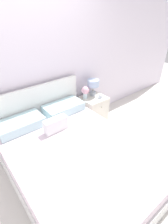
{
  "coord_description": "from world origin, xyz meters",
  "views": [
    {
      "loc": [
        -0.92,
        -2.41,
        2.05
      ],
      "look_at": [
        0.53,
        -0.59,
        0.59
      ],
      "focal_mm": 28.0,
      "sensor_mm": 36.0,
      "label": 1
    }
  ],
  "objects_px": {
    "nightstand": "(93,109)",
    "teacup": "(101,96)",
    "table_lamp": "(93,84)",
    "flower_vase": "(85,91)",
    "bed": "(72,157)"
  },
  "relations": [
    {
      "from": "nightstand",
      "to": "teacup",
      "type": "height_order",
      "value": "teacup"
    },
    {
      "from": "table_lamp",
      "to": "teacup",
      "type": "relative_size",
      "value": 2.89
    },
    {
      "from": "table_lamp",
      "to": "flower_vase",
      "type": "relative_size",
      "value": 1.35
    },
    {
      "from": "bed",
      "to": "table_lamp",
      "type": "xyz_separation_m",
      "value": [
        1.11,
        0.85,
        0.48
      ]
    },
    {
      "from": "teacup",
      "to": "nightstand",
      "type": "bearing_deg",
      "value": 138.01
    },
    {
      "from": "bed",
      "to": "nightstand",
      "type": "distance_m",
      "value": 1.31
    },
    {
      "from": "bed",
      "to": "table_lamp",
      "type": "bearing_deg",
      "value": 37.57
    },
    {
      "from": "nightstand",
      "to": "flower_vase",
      "type": "bearing_deg",
      "value": 150.58
    },
    {
      "from": "table_lamp",
      "to": "flower_vase",
      "type": "height_order",
      "value": "table_lamp"
    },
    {
      "from": "nightstand",
      "to": "flower_vase",
      "type": "height_order",
      "value": "flower_vase"
    },
    {
      "from": "flower_vase",
      "to": "bed",
      "type": "bearing_deg",
      "value": -137.2
    },
    {
      "from": "flower_vase",
      "to": "teacup",
      "type": "distance_m",
      "value": 0.31
    },
    {
      "from": "flower_vase",
      "to": "teacup",
      "type": "relative_size",
      "value": 2.14
    },
    {
      "from": "table_lamp",
      "to": "teacup",
      "type": "height_order",
      "value": "table_lamp"
    },
    {
      "from": "nightstand",
      "to": "table_lamp",
      "type": "relative_size",
      "value": 1.67
    }
  ]
}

